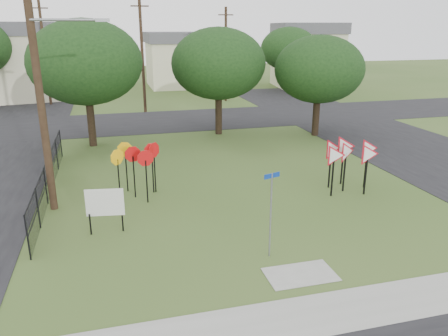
# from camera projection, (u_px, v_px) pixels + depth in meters

# --- Properties ---
(ground) EXTENTS (140.00, 140.00, 0.00)m
(ground) POSITION_uv_depth(u_px,v_px,m) (271.00, 238.00, 14.71)
(ground) COLOR #344E1D
(sidewalk) EXTENTS (30.00, 1.60, 0.02)m
(sidewalk) POSITION_uv_depth(u_px,v_px,m) (331.00, 312.00, 10.84)
(sidewalk) COLOR gray
(sidewalk) RESTS_ON ground
(street_right) EXTENTS (8.00, 50.00, 0.02)m
(street_right) POSITION_uv_depth(u_px,v_px,m) (396.00, 142.00, 26.83)
(street_right) COLOR black
(street_right) RESTS_ON ground
(street_far) EXTENTS (60.00, 8.00, 0.02)m
(street_far) POSITION_uv_depth(u_px,v_px,m) (177.00, 120.00, 33.09)
(street_far) COLOR black
(street_far) RESTS_ON ground
(curb_pad) EXTENTS (2.00, 1.20, 0.02)m
(curb_pad) POSITION_uv_depth(u_px,v_px,m) (300.00, 275.00, 12.50)
(curb_pad) COLOR gray
(curb_pad) RESTS_ON ground
(street_name_sign) EXTENTS (0.54, 0.19, 2.71)m
(street_name_sign) POSITION_uv_depth(u_px,v_px,m) (271.00, 209.00, 13.05)
(street_name_sign) COLOR gray
(street_name_sign) RESTS_ON ground
(stop_sign_cluster) EXTENTS (2.04, 1.69, 2.20)m
(stop_sign_cluster) POSITION_uv_depth(u_px,v_px,m) (138.00, 158.00, 17.85)
(stop_sign_cluster) COLOR black
(stop_sign_cluster) RESTS_ON ground
(yield_sign_cluster) EXTENTS (2.90, 1.64, 2.26)m
(yield_sign_cluster) POSITION_uv_depth(u_px,v_px,m) (348.00, 153.00, 18.51)
(yield_sign_cluster) COLOR black
(yield_sign_cluster) RESTS_ON ground
(info_board) EXTENTS (1.27, 0.24, 1.60)m
(info_board) POSITION_uv_depth(u_px,v_px,m) (105.00, 204.00, 14.74)
(info_board) COLOR black
(info_board) RESTS_ON ground
(utility_pole_main) EXTENTS (3.55, 0.33, 10.00)m
(utility_pole_main) POSITION_uv_depth(u_px,v_px,m) (39.00, 73.00, 15.46)
(utility_pole_main) COLOR #39281A
(utility_pole_main) RESTS_ON ground
(far_pole_a) EXTENTS (1.40, 0.24, 9.00)m
(far_pole_a) POSITION_uv_depth(u_px,v_px,m) (142.00, 55.00, 34.86)
(far_pole_a) COLOR #39281A
(far_pole_a) RESTS_ON ground
(far_pole_b) EXTENTS (1.40, 0.24, 8.50)m
(far_pole_b) POSITION_uv_depth(u_px,v_px,m) (226.00, 54.00, 40.57)
(far_pole_b) COLOR #39281A
(far_pole_b) RESTS_ON ground
(far_pole_c) EXTENTS (1.40, 0.24, 9.00)m
(far_pole_c) POSITION_uv_depth(u_px,v_px,m) (45.00, 53.00, 38.42)
(far_pole_c) COLOR #39281A
(far_pole_c) RESTS_ON ground
(fence_run) EXTENTS (0.05, 11.55, 1.50)m
(fence_run) POSITION_uv_depth(u_px,v_px,m) (49.00, 176.00, 18.35)
(fence_run) COLOR black
(fence_run) RESTS_ON ground
(house_left) EXTENTS (10.58, 8.88, 7.20)m
(house_left) POSITION_uv_depth(u_px,v_px,m) (6.00, 61.00, 41.41)
(house_left) COLOR beige
(house_left) RESTS_ON ground
(house_mid) EXTENTS (8.40, 8.40, 6.20)m
(house_mid) POSITION_uv_depth(u_px,v_px,m) (183.00, 59.00, 51.48)
(house_mid) COLOR beige
(house_mid) RESTS_ON ground
(house_right) EXTENTS (8.30, 8.30, 7.20)m
(house_right) POSITION_uv_depth(u_px,v_px,m) (307.00, 55.00, 51.08)
(house_right) COLOR beige
(house_right) RESTS_ON ground
(tree_near_left) EXTENTS (6.40, 6.40, 7.27)m
(tree_near_left) POSITION_uv_depth(u_px,v_px,m) (85.00, 62.00, 24.61)
(tree_near_left) COLOR black
(tree_near_left) RESTS_ON ground
(tree_near_mid) EXTENTS (6.00, 6.00, 6.80)m
(tree_near_mid) POSITION_uv_depth(u_px,v_px,m) (218.00, 64.00, 27.58)
(tree_near_mid) COLOR black
(tree_near_mid) RESTS_ON ground
(tree_near_right) EXTENTS (5.60, 5.60, 6.33)m
(tree_near_right) POSITION_uv_depth(u_px,v_px,m) (319.00, 69.00, 27.31)
(tree_near_right) COLOR black
(tree_near_right) RESTS_ON ground
(tree_far_right) EXTENTS (6.00, 6.00, 6.80)m
(tree_far_right) POSITION_uv_depth(u_px,v_px,m) (289.00, 49.00, 46.15)
(tree_far_right) COLOR black
(tree_far_right) RESTS_ON ground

